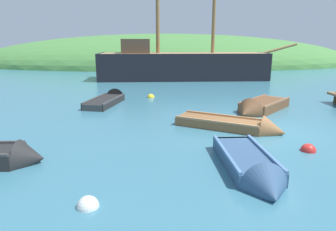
{
  "coord_description": "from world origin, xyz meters",
  "views": [
    {
      "loc": [
        -3.74,
        -10.15,
        3.13
      ],
      "look_at": [
        -3.49,
        1.16,
        0.28
      ],
      "focal_mm": 31.96,
      "sensor_mm": 36.0,
      "label": 1
    }
  ],
  "objects": [
    {
      "name": "buoy_white",
      "position": [
        -5.18,
        -4.93,
        0.0
      ],
      "size": [
        0.43,
        0.43,
        0.43
      ],
      "primitive_type": "sphere",
      "color": "white",
      "rests_on": "ground"
    },
    {
      "name": "rowboat_far",
      "position": [
        0.67,
        2.92,
        0.15
      ],
      "size": [
        3.31,
        3.46,
        1.19
      ],
      "rotation": [
        0.0,
        0.0,
        3.97
      ],
      "color": "brown",
      "rests_on": "ground"
    },
    {
      "name": "rowboat_center",
      "position": [
        -1.58,
        -3.55,
        0.11
      ],
      "size": [
        1.21,
        3.33,
        1.05
      ],
      "rotation": [
        0.0,
        0.0,
        4.75
      ],
      "color": "#335175",
      "rests_on": "ground"
    },
    {
      "name": "sailing_ship",
      "position": [
        -2.12,
        14.62,
        0.85
      ],
      "size": [
        16.24,
        3.86,
        12.68
      ],
      "rotation": [
        0.0,
        0.0,
        0.03
      ],
      "color": "black",
      "rests_on": "ground"
    },
    {
      "name": "buoy_red",
      "position": [
        0.53,
        -2.04,
        0.0
      ],
      "size": [
        0.44,
        0.44,
        0.44
      ],
      "primitive_type": "sphere",
      "color": "red",
      "rests_on": "ground"
    },
    {
      "name": "ground_plane",
      "position": [
        0.0,
        0.0,
        0.0
      ],
      "size": [
        120.0,
        120.0,
        0.0
      ],
      "primitive_type": "plane",
      "color": "teal"
    },
    {
      "name": "rowboat_portside",
      "position": [
        -6.44,
        5.12,
        0.09
      ],
      "size": [
        1.83,
        3.75,
        1.04
      ],
      "rotation": [
        0.0,
        0.0,
        1.35
      ],
      "color": "black",
      "rests_on": "ground"
    },
    {
      "name": "buoy_yellow",
      "position": [
        -4.34,
        6.45,
        0.0
      ],
      "size": [
        0.41,
        0.41,
        0.41
      ],
      "primitive_type": "sphere",
      "color": "yellow",
      "rests_on": "ground"
    },
    {
      "name": "shore_hill",
      "position": [
        -3.15,
        31.71,
        0.0
      ],
      "size": [
        51.57,
        22.82,
        8.03
      ],
      "primitive_type": "ellipsoid",
      "color": "#477F3D",
      "rests_on": "ground"
    },
    {
      "name": "rowboat_outer_right",
      "position": [
        -1.02,
        0.17,
        0.1
      ],
      "size": [
        3.92,
        2.8,
        1.04
      ],
      "rotation": [
        0.0,
        0.0,
        5.79
      ],
      "color": "brown",
      "rests_on": "ground"
    }
  ]
}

